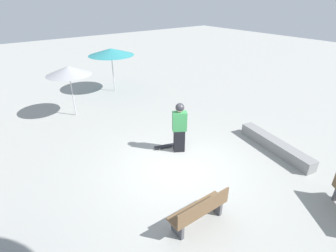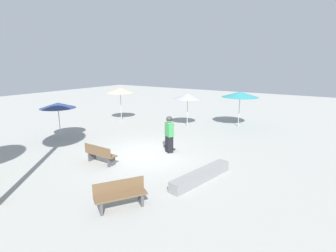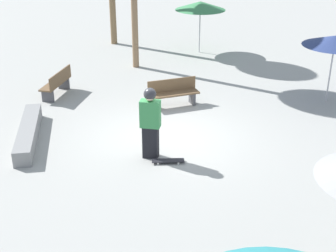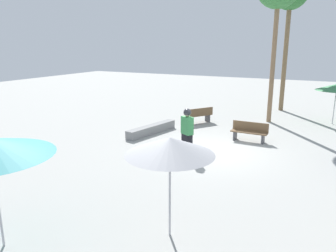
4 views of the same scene
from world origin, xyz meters
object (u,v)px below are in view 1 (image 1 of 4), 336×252
(bench_far, at_px, (200,211))
(shade_umbrella_teal, at_px, (111,52))
(skater_main, at_px, (179,126))
(skateboard, at_px, (165,146))
(shade_umbrella_grey, at_px, (68,71))
(concrete_ledge, at_px, (275,145))

(bench_far, height_order, shade_umbrella_teal, shade_umbrella_teal)
(skater_main, relative_size, bench_far, 1.15)
(skateboard, distance_m, shade_umbrella_grey, 5.51)
(concrete_ledge, bearing_deg, skateboard, 50.43)
(shade_umbrella_grey, bearing_deg, skater_main, -160.18)
(bench_far, bearing_deg, shade_umbrella_teal, 75.30)
(bench_far, xyz_separation_m, shade_umbrella_grey, (8.23, 0.16, 1.69))
(skater_main, bearing_deg, shade_umbrella_grey, -39.05)
(concrete_ledge, height_order, bench_far, bench_far)
(skater_main, height_order, concrete_ledge, skater_main)
(bench_far, bearing_deg, skateboard, 67.54)
(skateboard, distance_m, shade_umbrella_teal, 7.32)
(concrete_ledge, xyz_separation_m, bench_far, (-0.85, 4.53, 0.22))
(skater_main, xyz_separation_m, bench_far, (-2.93, 1.75, -0.57))
(skater_main, height_order, bench_far, skater_main)
(skater_main, height_order, skateboard, skater_main)
(skateboard, bearing_deg, skater_main, 140.38)
(bench_far, xyz_separation_m, shade_umbrella_teal, (10.24, -2.84, 1.81))
(shade_umbrella_grey, bearing_deg, shade_umbrella_teal, -56.29)
(skater_main, xyz_separation_m, shade_umbrella_teal, (7.30, -1.09, 1.25))
(skater_main, xyz_separation_m, shade_umbrella_grey, (5.30, 1.91, 1.12))
(bench_far, bearing_deg, concrete_ledge, 11.43)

